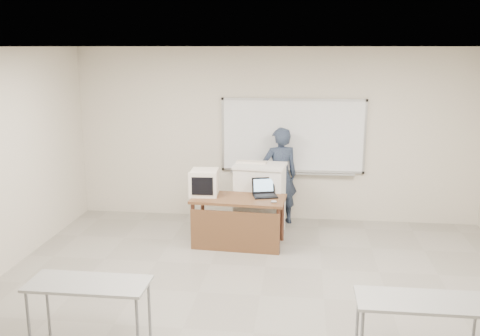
# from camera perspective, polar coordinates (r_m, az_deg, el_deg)

# --- Properties ---
(floor) EXTENTS (7.00, 8.00, 0.01)m
(floor) POSITION_cam_1_polar(r_m,az_deg,el_deg) (6.01, 1.46, -17.22)
(floor) COLOR gray
(floor) RESTS_ON ground
(whiteboard) EXTENTS (2.48, 0.10, 1.31)m
(whiteboard) POSITION_cam_1_polar(r_m,az_deg,el_deg) (9.27, 5.66, 3.34)
(whiteboard) COLOR white
(whiteboard) RESTS_ON floor
(instructor_desk) EXTENTS (1.41, 0.70, 0.75)m
(instructor_desk) POSITION_cam_1_polar(r_m,az_deg,el_deg) (8.11, -0.25, -4.83)
(instructor_desk) COLOR brown
(instructor_desk) RESTS_ON floor
(podium) EXTENTS (0.81, 0.59, 1.15)m
(podium) POSITION_cam_1_polar(r_m,az_deg,el_deg) (8.75, 2.13, -3.26)
(podium) COLOR white
(podium) RESTS_ON floor
(crt_monitor) EXTENTS (0.43, 0.48, 0.40)m
(crt_monitor) POSITION_cam_1_polar(r_m,az_deg,el_deg) (8.30, -3.83, -1.54)
(crt_monitor) COLOR silver
(crt_monitor) RESTS_ON instructor_desk
(laptop) EXTENTS (0.36, 0.33, 0.26)m
(laptop) POSITION_cam_1_polar(r_m,az_deg,el_deg) (8.25, 2.74, -2.58)
(laptop) COLOR black
(laptop) RESTS_ON instructor_desk
(mouse) EXTENTS (0.10, 0.08, 0.04)m
(mouse) POSITION_cam_1_polar(r_m,az_deg,el_deg) (7.91, 3.63, -3.59)
(mouse) COLOR #A0A3A7
(mouse) RESTS_ON instructor_desk
(keyboard) EXTENTS (0.51, 0.21, 0.03)m
(keyboard) POSITION_cam_1_polar(r_m,az_deg,el_deg) (8.69, 1.22, 0.62)
(keyboard) COLOR silver
(keyboard) RESTS_ON podium
(presenter) EXTENTS (0.71, 0.57, 1.68)m
(presenter) POSITION_cam_1_polar(r_m,az_deg,el_deg) (9.16, 4.27, -0.84)
(presenter) COLOR black
(presenter) RESTS_ON floor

